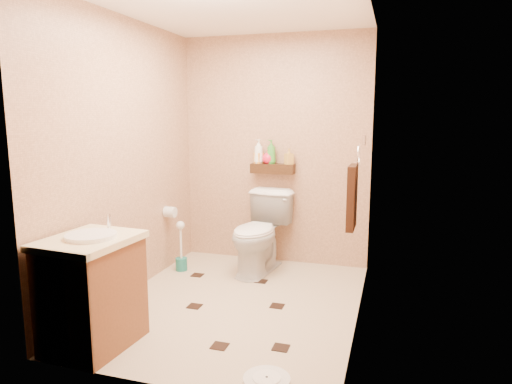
% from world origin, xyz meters
% --- Properties ---
extents(ground, '(2.50, 2.50, 0.00)m').
position_xyz_m(ground, '(0.00, 0.00, 0.00)').
color(ground, tan).
rests_on(ground, ground).
extents(wall_back, '(2.00, 0.04, 2.40)m').
position_xyz_m(wall_back, '(0.00, 1.25, 1.20)').
color(wall_back, tan).
rests_on(wall_back, ground).
extents(wall_front, '(2.00, 0.04, 2.40)m').
position_xyz_m(wall_front, '(0.00, -1.25, 1.20)').
color(wall_front, tan).
rests_on(wall_front, ground).
extents(wall_left, '(0.04, 2.50, 2.40)m').
position_xyz_m(wall_left, '(-1.00, 0.00, 1.20)').
color(wall_left, tan).
rests_on(wall_left, ground).
extents(wall_right, '(0.04, 2.50, 2.40)m').
position_xyz_m(wall_right, '(1.00, 0.00, 1.20)').
color(wall_right, tan).
rests_on(wall_right, ground).
extents(ceiling, '(2.00, 2.50, 0.02)m').
position_xyz_m(ceiling, '(0.00, 0.00, 2.40)').
color(ceiling, white).
rests_on(ceiling, wall_back).
extents(wall_shelf, '(0.46, 0.14, 0.10)m').
position_xyz_m(wall_shelf, '(0.00, 1.17, 1.02)').
color(wall_shelf, '#3D2210').
rests_on(wall_shelf, wall_back).
extents(floor_accents, '(1.25, 1.39, 0.01)m').
position_xyz_m(floor_accents, '(0.03, -0.06, 0.00)').
color(floor_accents, black).
rests_on(floor_accents, ground).
extents(toilet, '(0.56, 0.85, 0.81)m').
position_xyz_m(toilet, '(-0.04, 0.83, 0.41)').
color(toilet, white).
rests_on(toilet, ground).
extents(vanity, '(0.57, 0.67, 0.89)m').
position_xyz_m(vanity, '(-0.70, -0.95, 0.40)').
color(vanity, brown).
rests_on(vanity, ground).
extents(bathroom_scale, '(0.37, 0.37, 0.06)m').
position_xyz_m(bathroom_scale, '(0.57, -1.07, 0.03)').
color(bathroom_scale, silver).
rests_on(bathroom_scale, ground).
extents(toilet_brush, '(0.12, 0.12, 0.52)m').
position_xyz_m(toilet_brush, '(-0.82, 0.63, 0.18)').
color(toilet_brush, '#1B6C63').
rests_on(toilet_brush, ground).
extents(towel_ring, '(0.12, 0.30, 0.76)m').
position_xyz_m(towel_ring, '(0.91, 0.25, 0.95)').
color(towel_ring, silver).
rests_on(towel_ring, wall_right).
extents(toilet_paper, '(0.12, 0.11, 0.12)m').
position_xyz_m(toilet_paper, '(-0.94, 0.65, 0.60)').
color(toilet_paper, silver).
rests_on(toilet_paper, wall_left).
extents(bottle_a, '(0.13, 0.13, 0.26)m').
position_xyz_m(bottle_a, '(-0.15, 1.17, 1.20)').
color(bottle_a, white).
rests_on(bottle_a, wall_shelf).
extents(bottle_b, '(0.10, 0.10, 0.17)m').
position_xyz_m(bottle_b, '(-0.15, 1.17, 1.15)').
color(bottle_b, '#F9A634').
rests_on(bottle_b, wall_shelf).
extents(bottle_c, '(0.17, 0.17, 0.16)m').
position_xyz_m(bottle_c, '(-0.05, 1.17, 1.15)').
color(bottle_c, red).
rests_on(bottle_c, wall_shelf).
extents(bottle_d, '(0.13, 0.13, 0.25)m').
position_xyz_m(bottle_d, '(-0.02, 1.17, 1.20)').
color(bottle_d, green).
rests_on(bottle_d, wall_shelf).
extents(bottle_e, '(0.11, 0.11, 0.17)m').
position_xyz_m(bottle_e, '(0.17, 1.17, 1.15)').
color(bottle_e, gold).
rests_on(bottle_e, wall_shelf).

